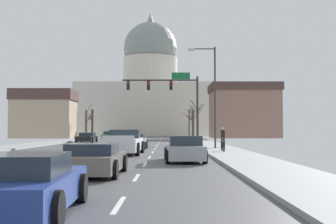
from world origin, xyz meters
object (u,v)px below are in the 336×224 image
object	(u,v)px
pickup_truck_near_02	(126,143)
bicycle_parked	(225,146)
street_lamp_right	(213,88)
sedan_near_03	(186,149)
signal_gantry	(173,92)
sedan_near_01	(136,142)
sedan_oncoming_00	(89,138)
sedan_oncoming_02	(111,135)
sedan_near_00	(138,140)
sedan_near_04	(96,160)
pedestrian_00	(225,136)
sedan_oncoming_01	(124,136)
sedan_near_05	(22,186)

from	to	relation	value
pickup_truck_near_02	bicycle_parked	distance (m)	6.55
street_lamp_right	sedan_near_03	xyz separation A→B (m)	(-2.54, -12.00, -4.17)
signal_gantry	bicycle_parked	size ratio (longest dim) A/B	4.47
sedan_near_01	sedan_near_03	size ratio (longest dim) A/B	0.98
sedan_near_01	bicycle_parked	xyz separation A→B (m)	(6.34, -6.10, -0.07)
sedan_oncoming_00	sedan_oncoming_02	size ratio (longest dim) A/B	1.01
signal_gantry	sedan_near_01	xyz separation A→B (m)	(-2.99, -9.95, -4.87)
street_lamp_right	sedan_near_00	world-z (taller)	street_lamp_right
sedan_near_03	bicycle_parked	distance (m)	7.84
sedan_near_04	bicycle_parked	bearing A→B (deg)	65.45
pickup_truck_near_02	pedestrian_00	distance (m)	10.21
pickup_truck_near_02	pedestrian_00	size ratio (longest dim) A/B	3.50
sedan_near_00	sedan_near_01	distance (m)	6.16
pedestrian_00	street_lamp_right	bearing A→B (deg)	-125.79
sedan_near_01	sedan_oncoming_01	bearing A→B (deg)	98.07
signal_gantry	sedan_near_05	bearing A→B (deg)	-94.82
sedan_near_05	sedan_near_03	bearing A→B (deg)	74.88
sedan_near_04	bicycle_parked	world-z (taller)	sedan_near_04
pickup_truck_near_02	sedan_near_00	bearing A→B (deg)	90.83
sedan_near_00	sedan_oncoming_00	size ratio (longest dim) A/B	0.95
signal_gantry	street_lamp_right	bearing A→B (deg)	-74.91
sedan_near_00	pickup_truck_near_02	distance (m)	13.30
sedan_near_03	bicycle_parked	size ratio (longest dim) A/B	2.58
sedan_near_04	bicycle_parked	size ratio (longest dim) A/B	2.43
signal_gantry	sedan_near_01	size ratio (longest dim) A/B	1.77
sedan_near_05	bicycle_parked	world-z (taller)	sedan_near_05
street_lamp_right	bicycle_parked	world-z (taller)	street_lamp_right
signal_gantry	sedan_oncoming_00	xyz separation A→B (m)	(-10.08, 7.59, -4.88)
sedan_near_00	bicycle_parked	distance (m)	13.95
signal_gantry	sedan_near_04	distance (m)	30.27
sedan_near_00	sedan_near_05	distance (m)	32.99
street_lamp_right	sedan_oncoming_00	xyz separation A→B (m)	(-13.14, 18.95, -4.23)
sedan_near_00	pickup_truck_near_02	xyz separation A→B (m)	(0.19, -13.30, 0.18)
pedestrian_00	bicycle_parked	world-z (taller)	pedestrian_00
street_lamp_right	sedan_near_00	bearing A→B (deg)	130.06
pedestrian_00	bicycle_parked	xyz separation A→B (m)	(-0.78, -6.16, -0.53)
sedan_oncoming_02	street_lamp_right	bearing A→B (deg)	-71.02
sedan_near_00	sedan_oncoming_01	xyz separation A→B (m)	(-3.49, 20.62, 0.06)
sedan_near_01	pickup_truck_near_02	xyz separation A→B (m)	(-0.12, -7.14, 0.16)
street_lamp_right	sedan_oncoming_00	distance (m)	23.45
sedan_near_03	sedan_oncoming_02	world-z (taller)	sedan_near_03
sedan_oncoming_01	pedestrian_00	world-z (taller)	pedestrian_00
pickup_truck_near_02	pedestrian_00	world-z (taller)	pedestrian_00
sedan_near_03	sedan_oncoming_01	size ratio (longest dim) A/B	0.98
sedan_oncoming_02	pedestrian_00	world-z (taller)	pedestrian_00
pickup_truck_near_02	sedan_near_04	size ratio (longest dim) A/B	1.29
sedan_near_00	bicycle_parked	bearing A→B (deg)	-61.53
sedan_oncoming_01	bicycle_parked	distance (m)	34.41
street_lamp_right	pickup_truck_near_02	distance (m)	9.35
sedan_near_00	sedan_oncoming_01	size ratio (longest dim) A/B	0.92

